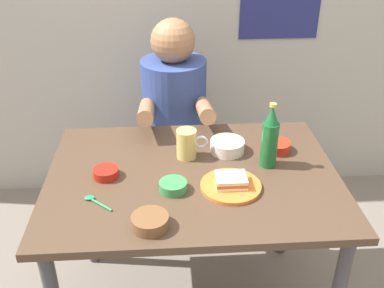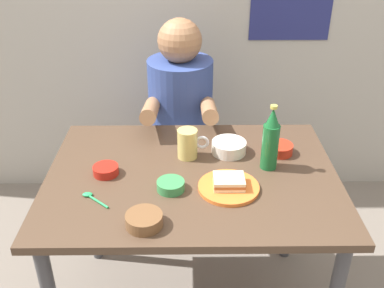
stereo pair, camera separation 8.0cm
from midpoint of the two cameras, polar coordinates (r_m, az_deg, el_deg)
name	(u,v)px [view 1 (the left image)]	position (r m, az deg, el deg)	size (l,w,h in m)	color
dining_table	(193,193)	(1.73, -1.22, -6.41)	(1.10, 0.80, 0.74)	#4C3828
stool	(176,170)	(2.42, -3.06, -3.38)	(0.34, 0.34, 0.45)	#4C4C51
person_seated	(174,101)	(2.21, -3.34, 5.56)	(0.33, 0.56, 0.72)	#33478C
plate_orange	(231,186)	(1.60, 3.58, -5.46)	(0.22, 0.22, 0.01)	orange
sandwich	(231,180)	(1.59, 3.61, -4.72)	(0.11, 0.09, 0.04)	beige
beer_mug	(187,144)	(1.75, -1.94, 0.01)	(0.13, 0.08, 0.12)	#D1BC66
beer_bottle	(270,138)	(1.69, 8.68, 0.73)	(0.06, 0.06, 0.26)	#19602D
sambal_bowl_red	(106,172)	(1.69, -12.37, -3.60)	(0.10, 0.10, 0.03)	#B21E14
rice_bowl_white	(227,146)	(1.81, 3.31, -0.22)	(0.14, 0.14, 0.05)	silver
dip_bowl_green	(173,186)	(1.58, -3.90, -5.41)	(0.10, 0.10, 0.03)	#388C4C
condiment_bowl_brown	(150,221)	(1.43, -7.05, -9.87)	(0.12, 0.12, 0.04)	brown
sauce_bowl_chili	(277,146)	(1.84, 9.67, -0.26)	(0.11, 0.11, 0.04)	red
spoon	(94,200)	(1.58, -13.96, -7.09)	(0.10, 0.09, 0.01)	#26A559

